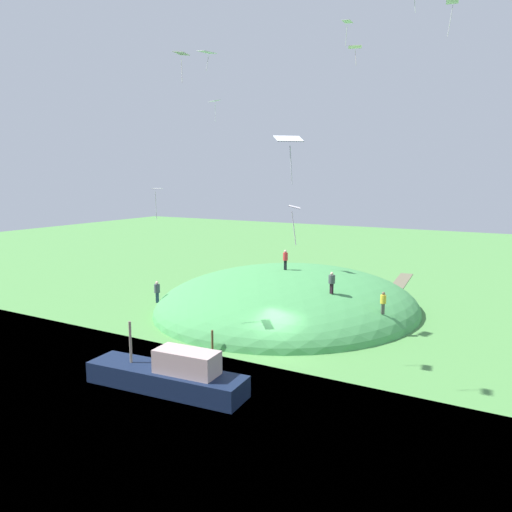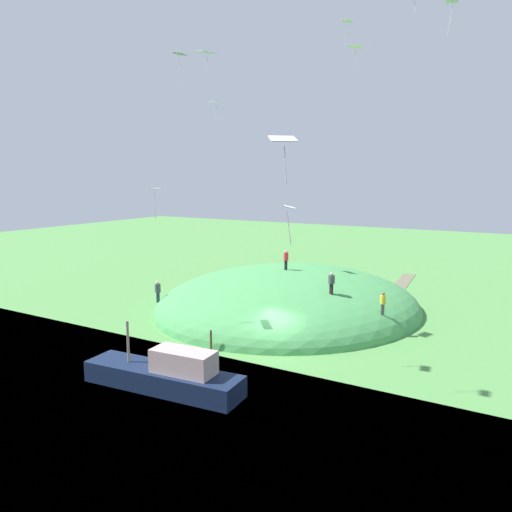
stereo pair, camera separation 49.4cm
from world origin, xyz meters
name	(u,v)px [view 1 (the left image)]	position (x,y,z in m)	size (l,w,h in m)	color
ground_plane	(276,348)	(0.00, 0.00, 0.00)	(160.00, 160.00, 0.00)	#4F8D45
grass_hill	(288,308)	(9.48, 3.84, 0.00)	(23.58, 21.61, 6.64)	#479751
dirt_path	(398,286)	(22.76, -2.10, 0.02)	(13.93, 1.36, 0.04)	#68634D
boat_on_lake	(170,375)	(-8.42, 1.82, 0.81)	(2.84, 8.97, 3.39)	#131F3A
person_watching_kites	(285,257)	(9.10, 3.92, 4.37)	(0.44, 0.44, 1.67)	black
person_on_hilltop	(157,289)	(3.13, 12.63, 1.85)	(0.64, 0.64, 1.80)	#22374F
person_with_child	(332,280)	(5.58, -1.54, 3.64)	(0.64, 0.64, 1.58)	black
person_walking_path	(383,300)	(6.02, -5.17, 2.54)	(0.56, 0.56, 1.58)	#4F4E49
kite_0	(452,5)	(6.71, -8.46, 21.35)	(0.60, 0.78, 2.10)	white
kite_2	(347,23)	(5.90, -2.07, 21.01)	(0.83, 0.60, 1.51)	silver
kite_3	(355,48)	(9.71, -1.33, 20.36)	(0.96, 1.13, 1.38)	#F6DED3
kite_4	(294,210)	(-8.41, -5.16, 9.57)	(0.84, 0.73, 1.70)	white
kite_5	(215,102)	(7.52, 9.71, 17.01)	(1.04, 1.20, 1.69)	white
kite_6	(289,141)	(-9.29, -5.29, 12.38)	(1.25, 1.29, 1.94)	white
kite_7	(207,53)	(0.83, 5.71, 19.03)	(1.30, 1.06, 1.31)	silver
kite_9	(157,191)	(-3.37, 6.70, 10.09)	(1.00, 0.89, 1.95)	white
kite_10	(181,55)	(-5.03, 3.26, 17.43)	(0.96, 0.74, 1.54)	white
mooring_post	(212,341)	(-2.50, 3.27, 0.69)	(0.14, 0.14, 1.38)	brown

